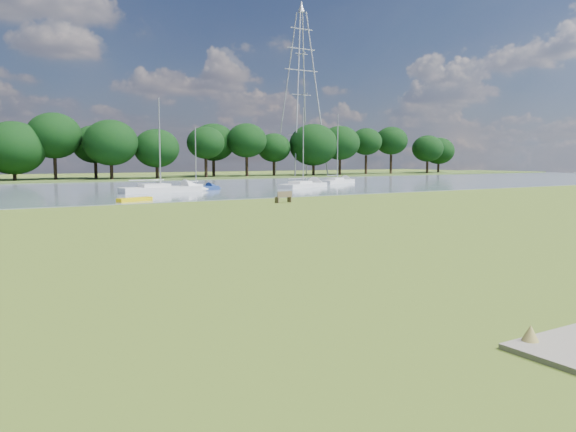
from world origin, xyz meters
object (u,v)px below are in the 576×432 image
sailboat_1 (303,184)px  pylon (301,68)px  kayak (135,199)px  sailboat_4 (337,180)px  sailboat_2 (160,187)px  sailboat_5 (196,187)px  riverbank_bench (284,197)px

sailboat_1 → pylon: bearing=33.2°
kayak → sailboat_4: (31.26, 16.31, 0.32)m
sailboat_1 → sailboat_2: 16.61m
sailboat_1 → sailboat_2: size_ratio=0.99×
sailboat_5 → sailboat_4: bearing=0.1°
kayak → pylon: (44.82, 46.00, 19.74)m
pylon → sailboat_1: (-22.99, -36.00, -19.44)m
sailboat_4 → sailboat_5: (-21.88, -5.54, -0.06)m
riverbank_bench → kayak: (-9.40, 6.53, -0.24)m
sailboat_2 → sailboat_4: 26.88m
sailboat_1 → sailboat_4: (9.43, 6.32, 0.02)m
sailboat_4 → sailboat_1: bearing=-168.1°
riverbank_bench → sailboat_2: sailboat_2 is taller
kayak → pylon: bearing=24.6°
riverbank_bench → sailboat_2: 16.66m
kayak → pylon: size_ratio=0.09×
riverbank_bench → sailboat_4: size_ratio=0.16×
riverbank_bench → sailboat_2: size_ratio=0.16×
pylon → sailboat_2: 57.17m
riverbank_bench → sailboat_1: (12.44, 16.53, 0.06)m
sailboat_4 → sailboat_5: bearing=172.2°
riverbank_bench → pylon: (35.42, 52.53, 19.49)m
riverbank_bench → sailboat_5: bearing=81.4°
sailboat_2 → sailboat_5: bearing=11.8°
sailboat_2 → sailboat_5: 4.31m
sailboat_2 → pylon: bearing=38.6°
pylon → sailboat_4: bearing=-114.6°
riverbank_bench → pylon: 66.29m
sailboat_1 → sailboat_5: 12.48m
sailboat_5 → pylon: bearing=30.8°
pylon → sailboat_4: pylon is taller
sailboat_2 → sailboat_5: size_ratio=1.40×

